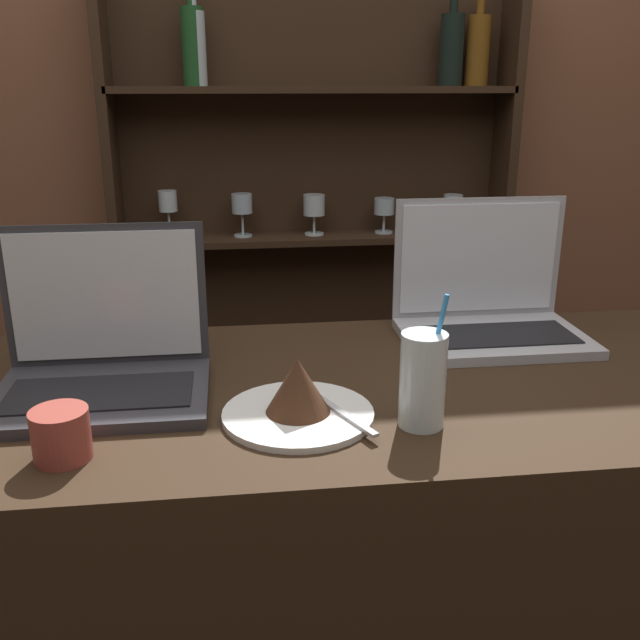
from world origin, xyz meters
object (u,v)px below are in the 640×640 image
object	(u,v)px
cake_plate	(298,397)
coffee_cup	(61,435)
laptop_far	(488,307)
laptop_near	(103,357)
water_glass	(423,380)

from	to	relation	value
cake_plate	coffee_cup	distance (m)	0.33
laptop_far	coffee_cup	world-z (taller)	laptop_far
laptop_near	cake_plate	bearing A→B (deg)	-24.85
laptop_near	cake_plate	world-z (taller)	laptop_near
water_glass	cake_plate	bearing A→B (deg)	165.66
cake_plate	laptop_far	bearing A→B (deg)	38.25
laptop_far	water_glass	distance (m)	0.42
laptop_far	cake_plate	xyz separation A→B (m)	(-0.40, -0.31, -0.03)
laptop_near	water_glass	size ratio (longest dim) A/B	1.68
laptop_near	laptop_far	size ratio (longest dim) A/B	0.96
laptop_near	coffee_cup	distance (m)	0.22
laptop_far	coffee_cup	xyz separation A→B (m)	(-0.71, -0.39, -0.02)
water_glass	coffee_cup	bearing A→B (deg)	-175.77
laptop_near	water_glass	bearing A→B (deg)	-21.14
laptop_near	coffee_cup	world-z (taller)	laptop_near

